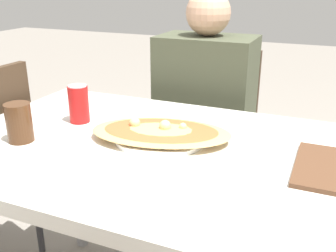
# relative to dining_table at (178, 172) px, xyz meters

# --- Properties ---
(dining_table) EXTENTS (1.37, 0.81, 0.76)m
(dining_table) POSITION_rel_dining_table_xyz_m (0.00, 0.00, 0.00)
(dining_table) COLOR silver
(dining_table) RESTS_ON ground_plane
(chair_far_seated) EXTENTS (0.40, 0.40, 0.90)m
(chair_far_seated) POSITION_rel_dining_table_xyz_m (-0.13, 0.73, -0.18)
(chair_far_seated) COLOR #3F2D1E
(chair_far_seated) RESTS_ON ground_plane
(person_seated) EXTENTS (0.40, 0.28, 1.17)m
(person_seated) POSITION_rel_dining_table_xyz_m (-0.13, 0.62, 0.00)
(person_seated) COLOR #2D2D38
(person_seated) RESTS_ON ground_plane
(pizza_main) EXTENTS (0.46, 0.33, 0.06)m
(pizza_main) POSITION_rel_dining_table_xyz_m (-0.08, 0.05, 0.09)
(pizza_main) COLOR white
(pizza_main) RESTS_ON dining_table
(soda_can) EXTENTS (0.07, 0.07, 0.12)m
(soda_can) POSITION_rel_dining_table_xyz_m (-0.39, 0.08, 0.14)
(soda_can) COLOR red
(soda_can) RESTS_ON dining_table
(drink_glass) EXTENTS (0.08, 0.08, 0.12)m
(drink_glass) POSITION_rel_dining_table_xyz_m (-0.45, -0.13, 0.13)
(drink_glass) COLOR #4C2D19
(drink_glass) RESTS_ON dining_table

